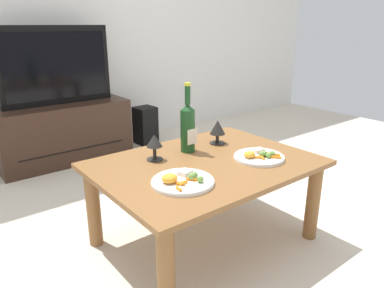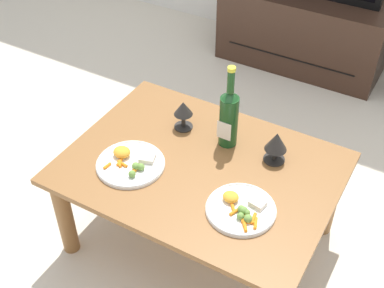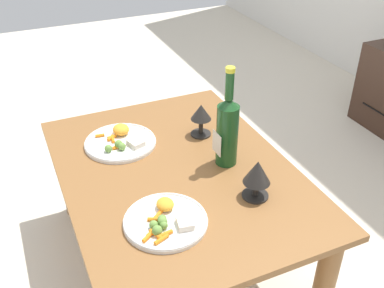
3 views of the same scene
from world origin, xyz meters
name	(u,v)px [view 1 (image 1 of 3)]	position (x,y,z in m)	size (l,w,h in m)	color
ground_plane	(204,240)	(0.00, 0.00, 0.00)	(6.40, 6.40, 0.00)	beige
dining_table	(205,176)	(0.00, 0.00, 0.37)	(1.05, 0.78, 0.44)	brown
tv_stand	(64,132)	(-0.15, 1.62, 0.24)	(1.04, 0.42, 0.48)	#382319
tv_screen	(56,66)	(-0.15, 1.62, 0.78)	(0.86, 0.05, 0.60)	black
floor_speaker	(145,125)	(0.62, 1.60, 0.17)	(0.18, 0.18, 0.35)	black
wine_bottle	(188,126)	(0.03, 0.18, 0.58)	(0.08, 0.08, 0.36)	#19471E
goblet_left	(154,143)	(-0.18, 0.18, 0.53)	(0.08, 0.08, 0.13)	black
goblet_right	(218,128)	(0.24, 0.18, 0.53)	(0.09, 0.09, 0.14)	black
dinner_plate_left	(182,181)	(-0.24, -0.13, 0.46)	(0.27, 0.27, 0.05)	white
dinner_plate_right	(259,156)	(0.24, -0.13, 0.46)	(0.25, 0.25, 0.04)	white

